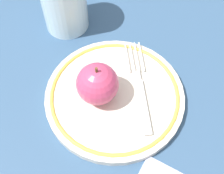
# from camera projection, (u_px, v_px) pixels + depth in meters

# --- Properties ---
(ground_plane) EXTENTS (2.00, 2.00, 0.00)m
(ground_plane) POSITION_uv_depth(u_px,v_px,m) (115.00, 93.00, 0.51)
(ground_plane) COLOR #314E6F
(plate) EXTENTS (0.22, 0.22, 0.02)m
(plate) POSITION_uv_depth(u_px,v_px,m) (112.00, 96.00, 0.50)
(plate) COLOR beige
(plate) RESTS_ON ground_plane
(apple_red_whole) EXTENTS (0.06, 0.06, 0.07)m
(apple_red_whole) POSITION_uv_depth(u_px,v_px,m) (97.00, 84.00, 0.46)
(apple_red_whole) COLOR #CB3D61
(apple_red_whole) RESTS_ON plate
(fork) EXTENTS (0.04, 0.17, 0.00)m
(fork) POSITION_uv_depth(u_px,v_px,m) (140.00, 88.00, 0.49)
(fork) COLOR silver
(fork) RESTS_ON plate
(drinking_glass) EXTENTS (0.08, 0.08, 0.12)m
(drinking_glass) POSITION_uv_depth(u_px,v_px,m) (64.00, 0.00, 0.54)
(drinking_glass) COLOR silver
(drinking_glass) RESTS_ON ground_plane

